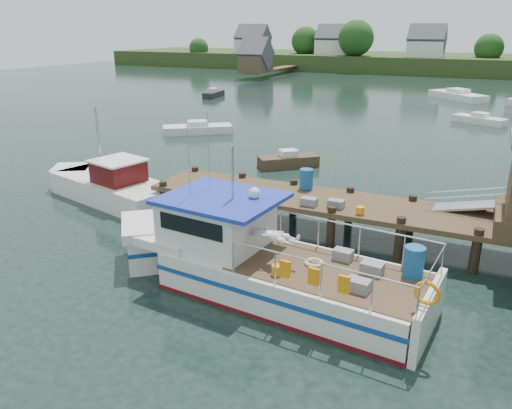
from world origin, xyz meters
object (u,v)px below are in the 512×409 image
at_px(moored_rowboat, 288,160).
at_px(moored_e, 214,94).
at_px(work_boat, 109,185).
at_px(moored_b, 479,120).
at_px(moored_d, 458,95).
at_px(dock, 469,197).
at_px(moored_a, 198,129).
at_px(lobster_boat, 254,260).

distance_m(moored_rowboat, moored_e, 31.85).
distance_m(work_boat, moored_e, 37.02).
bearing_deg(moored_b, moored_rowboat, -125.51).
bearing_deg(moored_rowboat, moored_d, 67.43).
relative_size(work_boat, moored_b, 1.84).
distance_m(work_boat, moored_rowboat, 10.73).
height_order(dock, moored_d, dock).
bearing_deg(work_boat, moored_b, 76.71).
relative_size(moored_b, moored_d, 0.66).
xyz_separation_m(dock, moored_b, (-0.49, 28.66, -1.89)).
height_order(work_boat, moored_d, work_boat).
bearing_deg(moored_e, moored_a, -81.13).
distance_m(dock, moored_d, 44.21).
bearing_deg(moored_d, work_boat, -120.82).
relative_size(lobster_boat, moored_e, 2.79).
relative_size(dock, moored_b, 3.66).
distance_m(moored_d, moored_e, 28.12).
distance_m(lobster_boat, moored_b, 34.43).
bearing_deg(work_boat, moored_rowboat, 72.77).
relative_size(lobster_boat, moored_b, 2.45).
bearing_deg(dock, work_boat, -178.34).
xyz_separation_m(lobster_boat, moored_e, (-23.85, 39.24, -0.58)).
height_order(dock, moored_a, dock).
bearing_deg(lobster_boat, work_boat, 159.59).
relative_size(lobster_boat, moored_a, 2.09).
height_order(moored_rowboat, moored_d, moored_d).
distance_m(moored_b, moored_d, 15.65).
bearing_deg(dock, lobster_boat, -137.18).
bearing_deg(moored_e, moored_d, 3.70).
xyz_separation_m(moored_rowboat, moored_e, (-19.46, 25.22, 0.02)).
bearing_deg(work_boat, moored_d, 88.88).
relative_size(dock, moored_rowboat, 4.85).
xyz_separation_m(dock, moored_rowboat, (-10.17, 8.67, -1.86)).
relative_size(moored_rowboat, moored_b, 0.75).
bearing_deg(moored_b, moored_d, 91.05).
xyz_separation_m(moored_b, moored_e, (-29.13, 5.22, 0.04)).
bearing_deg(moored_e, work_boat, -85.54).
bearing_deg(dock, moored_b, 90.99).
relative_size(work_boat, moored_rowboat, 2.44).
relative_size(moored_rowboat, moored_a, 0.64).
distance_m(moored_rowboat, moored_b, 22.21).
bearing_deg(moored_e, moored_b, -27.64).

